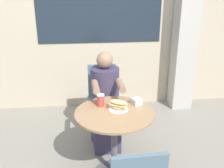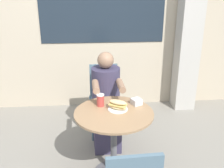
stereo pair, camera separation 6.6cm
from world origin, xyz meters
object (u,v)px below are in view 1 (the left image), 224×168
Objects in this scene: cafe_table at (114,130)px; diner_chair at (103,93)px; seated_diner at (105,107)px; sandwich_on_plate at (118,105)px; drink_cup at (101,100)px.

cafe_table is 0.89m from diner_chair.
diner_chair is at bearing 92.62° from cafe_table.
seated_diner is (-0.04, 0.54, -0.03)m from cafe_table.
sandwich_on_plate is 0.19m from drink_cup.
sandwich_on_plate is at bearing 49.28° from cafe_table.
sandwich_on_plate is (0.08, -0.84, 0.22)m from diner_chair.
drink_cup is at bearing 82.41° from diner_chair.
seated_diner is 5.89× the size of sandwich_on_plate.
diner_chair is 0.35m from seated_diner.
diner_chair is 7.27× the size of drink_cup.
cafe_table is 0.55m from seated_diner.
diner_chair is at bearing 95.64° from sandwich_on_plate.
sandwich_on_plate is at bearing -31.03° from drink_cup.
sandwich_on_plate is (0.08, -0.49, 0.25)m from seated_diner.
seated_diner is (0.00, -0.35, -0.03)m from diner_chair.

